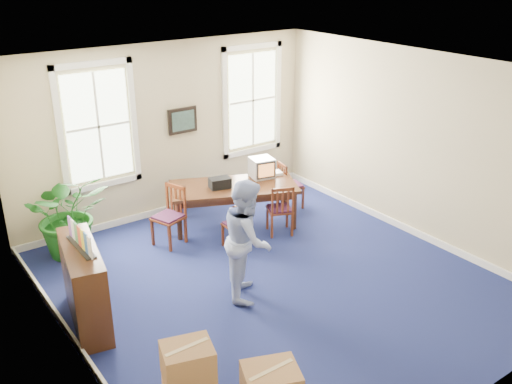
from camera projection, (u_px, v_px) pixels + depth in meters
floor at (274, 282)px, 8.64m from camera, size 6.50×6.50×0.00m
ceiling at (277, 70)px, 7.40m from camera, size 6.50×6.50×0.00m
wall_back at (167, 130)px, 10.45m from camera, size 6.50×0.00×6.50m
wall_front at (477, 285)px, 5.59m from camera, size 6.50×0.00×6.50m
wall_left at (64, 242)px, 6.40m from camera, size 0.00×6.50×6.50m
wall_right at (416, 145)px, 9.64m from camera, size 0.00×6.50×6.50m
baseboard_back at (173, 207)px, 11.03m from camera, size 6.00×0.04×0.12m
baseboard_left at (82, 352)px, 7.02m from camera, size 0.04×6.50×0.12m
baseboard_right at (405, 228)px, 10.21m from camera, size 0.04×6.50×0.12m
window_left at (98, 126)px, 9.62m from camera, size 1.40×0.12×2.20m
window_right at (252, 100)px, 11.34m from camera, size 1.40×0.12×2.20m
wall_picture at (183, 120)px, 10.52m from camera, size 0.58×0.06×0.48m
conference_table at (234, 205)px, 10.35m from camera, size 2.47×1.85×0.77m
crt_tv at (262, 167)px, 10.52m from camera, size 0.48×0.51×0.36m
game_console at (276, 173)px, 10.71m from camera, size 0.23×0.26×0.05m
equipment_bag at (220, 183)px, 10.06m from camera, size 0.41×0.31×0.18m
chair_near_left at (236, 224)px, 9.51m from camera, size 0.39×0.39×0.86m
chair_near_right at (280, 209)px, 9.99m from camera, size 0.56×0.56×0.94m
chair_end_left at (168, 217)px, 9.58m from camera, size 0.58×0.58×1.02m
chair_end_right at (291, 185)px, 11.03m from camera, size 0.49×0.49×0.92m
man at (248, 239)px, 8.03m from camera, size 1.05×1.09×1.77m
credenza at (85, 285)px, 7.50m from camera, size 0.69×1.51×1.14m
brochure_rack at (79, 235)px, 7.22m from camera, size 0.24×0.74×0.32m
potted_plant at (69, 214)px, 9.20m from camera, size 1.48×1.34×1.44m
cardboard_boxes at (201, 364)px, 6.25m from camera, size 1.96×1.96×0.88m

